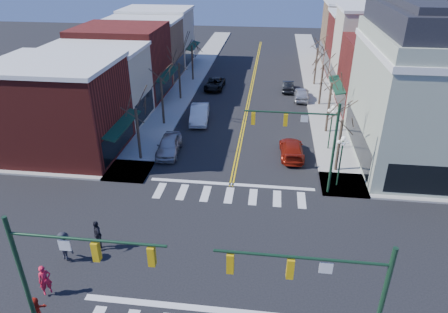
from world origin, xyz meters
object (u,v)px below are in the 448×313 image
(car_left_mid, at_px, (199,114))
(pedestrian_dark_b, at_px, (64,246))
(car_left_near, at_px, (169,145))
(pedestrian_red_b, at_px, (39,312))
(car_left_far, at_px, (215,84))
(car_right_far, at_px, (288,86))
(car_right_mid, at_px, (302,94))
(pedestrian_dark_a, at_px, (97,234))
(lamppost_midblock, at_px, (332,120))
(lamppost_corner, at_px, (341,153))
(pedestrian_red_a, at_px, (45,280))
(car_right_near, at_px, (292,149))
(victorian_corner, at_px, (442,85))

(car_left_mid, relative_size, pedestrian_dark_b, 2.74)
(car_left_near, height_order, pedestrian_red_b, pedestrian_red_b)
(car_left_far, bearing_deg, car_right_far, 3.61)
(car_right_mid, xyz_separation_m, pedestrian_red_b, (-14.14, -35.40, 0.30))
(pedestrian_dark_a, bearing_deg, car_left_mid, 131.59)
(lamppost_midblock, distance_m, pedestrian_dark_b, 24.13)
(car_left_mid, height_order, car_left_far, car_left_mid)
(car_right_mid, bearing_deg, pedestrian_red_b, 70.25)
(pedestrian_red_b, bearing_deg, car_left_near, 16.75)
(lamppost_midblock, height_order, car_left_mid, lamppost_midblock)
(lamppost_corner, relative_size, pedestrian_red_b, 2.38)
(pedestrian_red_a, distance_m, pedestrian_red_b, 2.18)
(lamppost_midblock, bearing_deg, car_right_mid, 97.49)
(car_right_mid, relative_size, car_right_far, 1.09)
(car_right_near, bearing_deg, car_left_near, 1.41)
(car_right_near, distance_m, car_right_far, 18.69)
(car_right_near, relative_size, pedestrian_red_a, 2.76)
(lamppost_corner, bearing_deg, victorian_corner, 35.86)
(lamppost_midblock, bearing_deg, pedestrian_dark_b, -134.88)
(victorian_corner, distance_m, car_left_far, 27.96)
(car_left_mid, distance_m, pedestrian_red_b, 27.15)
(victorian_corner, distance_m, pedestrian_red_b, 32.70)
(car_left_mid, height_order, pedestrian_dark_a, pedestrian_dark_a)
(car_right_far, bearing_deg, car_right_near, 91.67)
(victorian_corner, relative_size, lamppost_midblock, 3.29)
(car_left_mid, bearing_deg, car_right_mid, 30.64)
(lamppost_midblock, bearing_deg, lamppost_corner, -90.00)
(victorian_corner, height_order, car_left_far, victorian_corner)
(car_left_far, bearing_deg, pedestrian_red_b, -92.81)
(car_right_mid, height_order, pedestrian_dark_b, pedestrian_dark_b)
(car_left_far, distance_m, pedestrian_dark_b, 33.87)
(car_left_mid, bearing_deg, car_left_near, -106.32)
(car_left_far, height_order, pedestrian_dark_b, pedestrian_dark_b)
(victorian_corner, distance_m, pedestrian_red_a, 32.04)
(lamppost_corner, xyz_separation_m, car_right_far, (-3.40, 23.43, -2.29))
(car_left_far, bearing_deg, pedestrian_red_a, -94.30)
(lamppost_midblock, relative_size, pedestrian_red_a, 2.42)
(lamppost_midblock, height_order, pedestrian_red_b, lamppost_midblock)
(victorian_corner, xyz_separation_m, car_right_far, (-11.70, 17.43, -5.98))
(lamppost_midblock, height_order, pedestrian_red_a, lamppost_midblock)
(pedestrian_red_a, bearing_deg, pedestrian_red_b, -113.30)
(victorian_corner, distance_m, car_left_mid, 22.82)
(car_right_far, xyz_separation_m, pedestrian_red_a, (-13.34, -36.61, 0.37))
(lamppost_midblock, bearing_deg, car_left_far, 128.08)
(car_left_far, height_order, car_right_near, car_right_near)
(car_left_far, height_order, pedestrian_red_a, pedestrian_red_a)
(car_left_near, relative_size, pedestrian_red_a, 2.67)
(lamppost_corner, bearing_deg, pedestrian_red_a, -141.78)
(pedestrian_red_b, xyz_separation_m, pedestrian_dark_b, (-1.03, 4.67, 0.04))
(car_left_mid, bearing_deg, car_left_far, 83.75)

